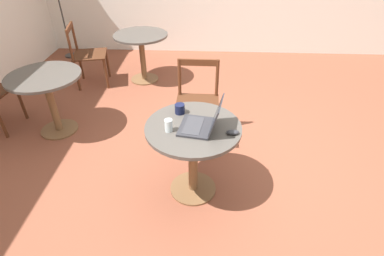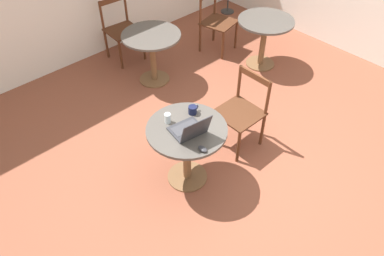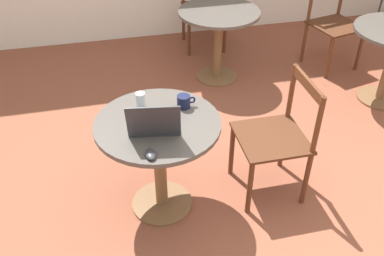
{
  "view_description": "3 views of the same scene",
  "coord_description": "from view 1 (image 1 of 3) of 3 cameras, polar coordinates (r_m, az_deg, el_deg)",
  "views": [
    {
      "loc": [
        -2.36,
        0.28,
        2.1
      ],
      "look_at": [
        -0.23,
        0.39,
        0.6
      ],
      "focal_mm": 28.0,
      "sensor_mm": 36.0,
      "label": 1
    },
    {
      "loc": [
        -2.12,
        -1.57,
        3.15
      ],
      "look_at": [
        -0.26,
        0.43,
        0.62
      ],
      "focal_mm": 35.0,
      "sensor_mm": 36.0,
      "label": 2
    },
    {
      "loc": [
        -0.65,
        -1.74,
        2.26
      ],
      "look_at": [
        -0.15,
        0.4,
        0.62
      ],
      "focal_mm": 40.0,
      "sensor_mm": 36.0,
      "label": 3
    }
  ],
  "objects": [
    {
      "name": "laptop",
      "position": [
        2.36,
        1.96,
        0.97
      ],
      "size": [
        0.35,
        0.37,
        0.26
      ],
      "color": "#2D2D33",
      "rests_on": "cafe_table_near"
    },
    {
      "name": "mug",
      "position": [
        2.56,
        -2.34,
        3.71
      ],
      "size": [
        0.12,
        0.08,
        0.08
      ],
      "color": "#141938",
      "rests_on": "cafe_table_near"
    },
    {
      "name": "cafe_table_near",
      "position": [
        2.51,
        0.23,
        -2.81
      ],
      "size": [
        0.79,
        0.79,
        0.72
      ],
      "color": "brown",
      "rests_on": "ground_plane"
    },
    {
      "name": "drinking_glass",
      "position": [
        2.34,
        -4.48,
        0.49
      ],
      "size": [
        0.06,
        0.06,
        0.1
      ],
      "color": "silver",
      "rests_on": "cafe_table_near"
    },
    {
      "name": "chair_near_right",
      "position": [
        3.24,
        1.04,
        4.79
      ],
      "size": [
        0.46,
        0.46,
        0.89
      ],
      "color": "#562D19",
      "rests_on": "ground_plane"
    },
    {
      "name": "cafe_table_far",
      "position": [
        3.68,
        -25.84,
        6.67
      ],
      "size": [
        0.79,
        0.79,
        0.72
      ],
      "color": "brown",
      "rests_on": "ground_plane"
    },
    {
      "name": "cafe_table_mid",
      "position": [
        4.65,
        -9.6,
        15.24
      ],
      "size": [
        0.79,
        0.79,
        0.72
      ],
      "color": "brown",
      "rests_on": "ground_plane"
    },
    {
      "name": "chair_mid_back",
      "position": [
        4.75,
        -19.39,
        13.01
      ],
      "size": [
        0.55,
        0.55,
        0.89
      ],
      "color": "#562D19",
      "rests_on": "ground_plane"
    },
    {
      "name": "mouse",
      "position": [
        2.34,
        7.77,
        -0.79
      ],
      "size": [
        0.06,
        0.1,
        0.03
      ],
      "color": "#2D2D33",
      "rests_on": "cafe_table_near"
    },
    {
      "name": "ground_plane",
      "position": [
        3.17,
        7.4,
        -6.7
      ],
      "size": [
        16.0,
        16.0,
        0.0
      ],
      "primitive_type": "plane",
      "color": "brown"
    }
  ]
}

